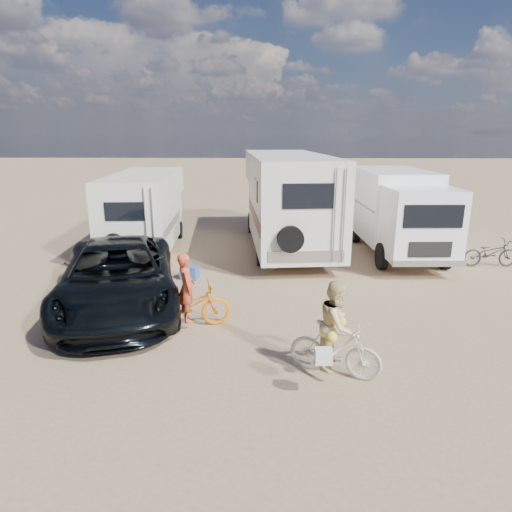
{
  "coord_description": "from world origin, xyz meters",
  "views": [
    {
      "loc": [
        -0.58,
        -9.43,
        4.35
      ],
      "look_at": [
        -0.83,
        1.38,
        1.3
      ],
      "focal_mm": 30.76,
      "sensor_mm": 36.0,
      "label": 1
    }
  ],
  "objects_px": {
    "bike_man": "(187,306)",
    "cooler": "(190,273)",
    "dark_suv": "(118,277)",
    "crate": "(270,262)",
    "rider_woman": "(336,334)",
    "bike_parked": "(490,253)",
    "rv_main": "(287,202)",
    "bike_woman": "(335,349)",
    "box_truck": "(398,214)",
    "rider_man": "(187,295)",
    "rv_left": "(146,213)"
  },
  "relations": [
    {
      "from": "bike_man",
      "to": "cooler",
      "type": "xyz_separation_m",
      "value": [
        -0.55,
        3.46,
        -0.31
      ]
    },
    {
      "from": "dark_suv",
      "to": "crate",
      "type": "bearing_deg",
      "value": 27.26
    },
    {
      "from": "rider_woman",
      "to": "bike_man",
      "type": "bearing_deg",
      "value": 79.45
    },
    {
      "from": "rider_woman",
      "to": "cooler",
      "type": "height_order",
      "value": "rider_woman"
    },
    {
      "from": "bike_parked",
      "to": "crate",
      "type": "xyz_separation_m",
      "value": [
        -7.37,
        -0.33,
        -0.28
      ]
    },
    {
      "from": "bike_man",
      "to": "rv_main",
      "type": "bearing_deg",
      "value": -34.18
    },
    {
      "from": "dark_suv",
      "to": "bike_parked",
      "type": "distance_m",
      "value": 11.91
    },
    {
      "from": "bike_woman",
      "to": "crate",
      "type": "bearing_deg",
      "value": 32.13
    },
    {
      "from": "dark_suv",
      "to": "rider_woman",
      "type": "relative_size",
      "value": 3.66
    },
    {
      "from": "rv_main",
      "to": "crate",
      "type": "relative_size",
      "value": 18.32
    },
    {
      "from": "box_truck",
      "to": "bike_man",
      "type": "height_order",
      "value": "box_truck"
    },
    {
      "from": "rv_main",
      "to": "box_truck",
      "type": "distance_m",
      "value": 4.13
    },
    {
      "from": "rider_man",
      "to": "rider_woman",
      "type": "relative_size",
      "value": 0.96
    },
    {
      "from": "bike_parked",
      "to": "crate",
      "type": "relative_size",
      "value": 3.84
    },
    {
      "from": "rv_left",
      "to": "bike_woman",
      "type": "relative_size",
      "value": 3.63
    },
    {
      "from": "cooler",
      "to": "bike_woman",
      "type": "bearing_deg",
      "value": -44.43
    },
    {
      "from": "cooler",
      "to": "box_truck",
      "type": "bearing_deg",
      "value": 35.24
    },
    {
      "from": "bike_woman",
      "to": "rider_man",
      "type": "bearing_deg",
      "value": 79.45
    },
    {
      "from": "box_truck",
      "to": "dark_suv",
      "type": "bearing_deg",
      "value": -149.58
    },
    {
      "from": "box_truck",
      "to": "rider_woman",
      "type": "bearing_deg",
      "value": -114.24
    },
    {
      "from": "dark_suv",
      "to": "bike_man",
      "type": "relative_size",
      "value": 3.08
    },
    {
      "from": "rv_main",
      "to": "bike_parked",
      "type": "bearing_deg",
      "value": -26.59
    },
    {
      "from": "bike_man",
      "to": "crate",
      "type": "bearing_deg",
      "value": -37.79
    },
    {
      "from": "box_truck",
      "to": "crate",
      "type": "bearing_deg",
      "value": -160.24
    },
    {
      "from": "bike_man",
      "to": "rider_woman",
      "type": "distance_m",
      "value": 3.68
    },
    {
      "from": "rv_main",
      "to": "bike_parked",
      "type": "height_order",
      "value": "rv_main"
    },
    {
      "from": "box_truck",
      "to": "bike_man",
      "type": "xyz_separation_m",
      "value": [
        -6.57,
        -6.52,
        -0.99
      ]
    },
    {
      "from": "rider_man",
      "to": "crate",
      "type": "xyz_separation_m",
      "value": [
        1.93,
        4.68,
        -0.61
      ]
    },
    {
      "from": "rv_main",
      "to": "bike_woman",
      "type": "xyz_separation_m",
      "value": [
        0.49,
        -9.59,
        -1.26
      ]
    },
    {
      "from": "dark_suv",
      "to": "bike_parked",
      "type": "xyz_separation_m",
      "value": [
        11.25,
        3.88,
        -0.37
      ]
    },
    {
      "from": "rider_woman",
      "to": "cooler",
      "type": "bearing_deg",
      "value": 55.98
    },
    {
      "from": "bike_parked",
      "to": "dark_suv",
      "type": "bearing_deg",
      "value": 107.33
    },
    {
      "from": "rv_main",
      "to": "box_truck",
      "type": "xyz_separation_m",
      "value": [
        3.98,
        -1.07,
        -0.27
      ]
    },
    {
      "from": "box_truck",
      "to": "bike_parked",
      "type": "xyz_separation_m",
      "value": [
        2.73,
        -1.52,
        -1.04
      ]
    },
    {
      "from": "rv_main",
      "to": "dark_suv",
      "type": "xyz_separation_m",
      "value": [
        -4.54,
        -6.47,
        -0.94
      ]
    },
    {
      "from": "bike_parked",
      "to": "bike_woman",
      "type": "bearing_deg",
      "value": 136.65
    },
    {
      "from": "rider_man",
      "to": "bike_woman",
      "type": "bearing_deg",
      "value": -138.28
    },
    {
      "from": "bike_man",
      "to": "cooler",
      "type": "bearing_deg",
      "value": -6.37
    },
    {
      "from": "cooler",
      "to": "dark_suv",
      "type": "bearing_deg",
      "value": -108.96
    },
    {
      "from": "bike_woman",
      "to": "bike_parked",
      "type": "height_order",
      "value": "bike_woman"
    },
    {
      "from": "rv_left",
      "to": "rider_woman",
      "type": "xyz_separation_m",
      "value": [
        5.83,
        -8.92,
        -0.62
      ]
    },
    {
      "from": "rider_woman",
      "to": "bike_parked",
      "type": "relative_size",
      "value": 0.92
    },
    {
      "from": "crate",
      "to": "rv_left",
      "type": "bearing_deg",
      "value": 154.37
    },
    {
      "from": "rv_main",
      "to": "box_truck",
      "type": "relative_size",
      "value": 1.38
    },
    {
      "from": "dark_suv",
      "to": "bike_woman",
      "type": "bearing_deg",
      "value": -47.04
    },
    {
      "from": "box_truck",
      "to": "bike_woman",
      "type": "relative_size",
      "value": 3.62
    },
    {
      "from": "rv_main",
      "to": "crate",
      "type": "xyz_separation_m",
      "value": [
        -0.66,
        -2.91,
        -1.59
      ]
    },
    {
      "from": "rv_left",
      "to": "box_truck",
      "type": "xyz_separation_m",
      "value": [
        9.33,
        -0.4,
        0.06
      ]
    },
    {
      "from": "rv_main",
      "to": "dark_suv",
      "type": "relative_size",
      "value": 1.41
    },
    {
      "from": "rv_main",
      "to": "bike_woman",
      "type": "height_order",
      "value": "rv_main"
    }
  ]
}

